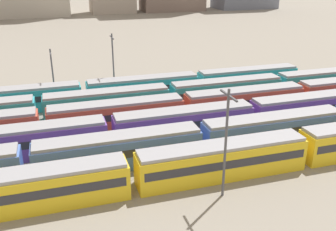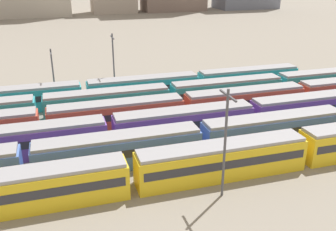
% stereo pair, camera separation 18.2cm
% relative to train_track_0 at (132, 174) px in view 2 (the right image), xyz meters
% --- Properties ---
extents(train_track_0, '(74.70, 3.06, 3.75)m').
position_rel_train_track_0_xyz_m(train_track_0, '(0.00, 0.00, 0.00)').
color(train_track_0, yellow).
rests_on(train_track_0, ground_plane).
extents(train_track_2, '(112.50, 3.06, 3.75)m').
position_rel_train_track_0_xyz_m(train_track_2, '(18.41, 10.40, 0.00)').
color(train_track_2, '#6B429E').
rests_on(train_track_2, ground_plane).
extents(train_track_3, '(93.60, 3.06, 3.75)m').
position_rel_train_track_0_xyz_m(train_track_3, '(20.16, 15.60, 0.00)').
color(train_track_3, '#BC4C38').
rests_on(train_track_3, ground_plane).
extents(train_track_4, '(112.50, 3.06, 3.75)m').
position_rel_train_track_0_xyz_m(train_track_4, '(29.13, 20.80, 0.00)').
color(train_track_4, teal).
rests_on(train_track_4, ground_plane).
extents(train_track_5, '(74.70, 3.06, 3.75)m').
position_rel_train_track_0_xyz_m(train_track_5, '(-2.08, 26.00, 0.00)').
color(train_track_5, teal).
rests_on(train_track_5, ground_plane).
extents(catenary_pole_1, '(0.24, 3.20, 8.55)m').
position_rel_train_track_0_xyz_m(catenary_pole_1, '(-6.39, 28.95, 2.90)').
color(catenary_pole_1, '#4C4C51').
rests_on(catenary_pole_1, ground_plane).
extents(catenary_pole_2, '(0.24, 3.20, 10.66)m').
position_rel_train_track_0_xyz_m(catenary_pole_2, '(8.03, -3.28, 3.98)').
color(catenary_pole_2, '#4C4C51').
rests_on(catenary_pole_2, ground_plane).
extents(catenary_pole_3, '(0.24, 3.20, 10.43)m').
position_rel_train_track_0_xyz_m(catenary_pole_3, '(3.16, 28.80, 3.87)').
color(catenary_pole_3, '#4C4C51').
rests_on(catenary_pole_3, ground_plane).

